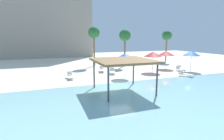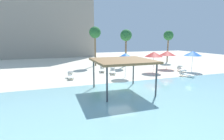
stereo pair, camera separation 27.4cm
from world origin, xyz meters
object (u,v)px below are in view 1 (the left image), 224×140
object	(u,v)px
lounge_chair_1	(185,74)
lounge_chair_4	(102,69)
lounge_chair_0	(180,69)
beach_umbrella_blue_0	(192,53)
beach_umbrella_red_1	(153,54)
palm_tree_0	(167,36)
palm_tree_2	(94,33)
lounge_chair_5	(70,76)
beach_umbrella_blue_3	(125,56)
lounge_chair_3	(112,71)
shade_pavilion	(123,61)
beach_umbrella_red_2	(166,53)
palm_tree_1	(125,36)

from	to	relation	value
lounge_chair_1	lounge_chair_4	xyz separation A→B (m)	(-8.64, 6.40, 0.00)
lounge_chair_0	lounge_chair_1	distance (m)	3.49
beach_umbrella_blue_0	beach_umbrella_red_1	size ratio (longest dim) A/B	1.02
palm_tree_0	palm_tree_2	size ratio (longest dim) A/B	0.94
lounge_chair_0	palm_tree_2	size ratio (longest dim) A/B	0.31
lounge_chair_0	lounge_chair_5	xyz separation A→B (m)	(-15.08, 0.62, 0.00)
beach_umbrella_red_1	lounge_chair_4	xyz separation A→B (m)	(-6.58, 2.47, -2.11)
beach_umbrella_blue_0	palm_tree_0	xyz separation A→B (m)	(3.28, 9.98, 2.48)
lounge_chair_1	palm_tree_2	world-z (taller)	palm_tree_2
beach_umbrella_blue_3	lounge_chair_4	world-z (taller)	beach_umbrella_blue_3
beach_umbrella_blue_0	lounge_chair_3	xyz separation A→B (m)	(-11.09, 1.98, -2.17)
shade_pavilion	lounge_chair_0	world-z (taller)	shade_pavilion
lounge_chair_0	beach_umbrella_blue_3	bearing A→B (deg)	-67.23
lounge_chair_4	lounge_chair_5	xyz separation A→B (m)	(-4.60, -2.80, 0.00)
beach_umbrella_blue_0	beach_umbrella_red_2	bearing A→B (deg)	122.87
lounge_chair_5	lounge_chair_1	bearing A→B (deg)	77.74
lounge_chair_1	lounge_chair_5	bearing A→B (deg)	-119.89
lounge_chair_4	lounge_chair_5	bearing A→B (deg)	-43.32
lounge_chair_4	beach_umbrella_blue_3	bearing A→B (deg)	36.29
beach_umbrella_blue_0	beach_umbrella_blue_3	size ratio (longest dim) A/B	0.99
shade_pavilion	beach_umbrella_blue_3	world-z (taller)	beach_umbrella_blue_3
lounge_chair_4	palm_tree_1	bearing A→B (deg)	141.30
beach_umbrella_red_2	lounge_chair_3	world-z (taller)	beach_umbrella_red_2
shade_pavilion	beach_umbrella_blue_3	distance (m)	5.91
beach_umbrella_blue_0	palm_tree_0	world-z (taller)	palm_tree_0
beach_umbrella_red_1	shade_pavilion	bearing A→B (deg)	-136.88
lounge_chair_1	palm_tree_0	distance (m)	14.96
beach_umbrella_blue_0	lounge_chair_5	world-z (taller)	beach_umbrella_blue_0
palm_tree_2	palm_tree_0	bearing A→B (deg)	2.52
beach_umbrella_blue_3	shade_pavilion	bearing A→B (deg)	-115.94
lounge_chair_1	lounge_chair_3	bearing A→B (deg)	-135.36
lounge_chair_3	lounge_chair_4	bearing A→B (deg)	-137.38
lounge_chair_5	beach_umbrella_red_1	bearing A→B (deg)	94.63
beach_umbrella_blue_0	lounge_chair_3	bearing A→B (deg)	169.88
lounge_chair_5	beach_umbrella_blue_3	bearing A→B (deg)	80.05
beach_umbrella_blue_3	palm_tree_1	xyz separation A→B (m)	(3.54, 7.96, 2.35)
shade_pavilion	lounge_chair_4	xyz separation A→B (m)	(0.97, 9.53, -2.31)
shade_pavilion	lounge_chair_4	world-z (taller)	shade_pavilion
shade_pavilion	palm_tree_2	xyz separation A→B (m)	(1.37, 15.07, 2.71)
beach_umbrella_blue_0	palm_tree_2	size ratio (longest dim) A/B	0.44
shade_pavilion	palm_tree_0	world-z (taller)	palm_tree_0
shade_pavilion	palm_tree_1	distance (m)	14.80
palm_tree_0	lounge_chair_0	bearing A→B (deg)	-116.46
beach_umbrella_blue_0	lounge_chair_0	bearing A→B (deg)	166.55
beach_umbrella_red_2	lounge_chair_5	xyz separation A→B (m)	(-14.64, -2.04, -2.01)
beach_umbrella_red_2	lounge_chair_0	bearing A→B (deg)	-80.48
beach_umbrella_blue_0	beach_umbrella_red_1	bearing A→B (deg)	166.33
lounge_chair_0	lounge_chair_3	distance (m)	9.72
lounge_chair_0	lounge_chair_1	xyz separation A→B (m)	(-1.84, -2.97, 0.00)
beach_umbrella_red_1	lounge_chair_0	xyz separation A→B (m)	(3.90, -0.96, -2.11)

